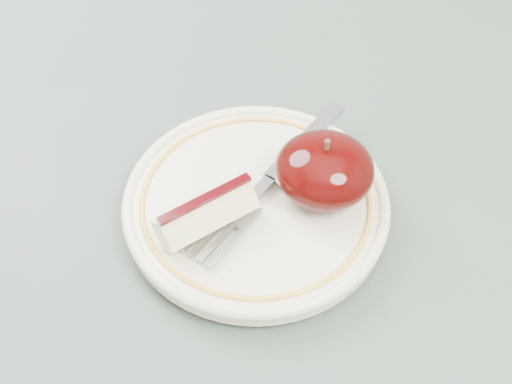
# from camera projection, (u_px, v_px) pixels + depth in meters

# --- Properties ---
(table) EXTENTS (0.90, 0.90, 0.75)m
(table) POSITION_uv_depth(u_px,v_px,m) (282.00, 312.00, 0.58)
(table) COLOR brown
(table) RESTS_ON ground
(plate) EXTENTS (0.20, 0.20, 0.02)m
(plate) POSITION_uv_depth(u_px,v_px,m) (256.00, 204.00, 0.53)
(plate) COLOR beige
(plate) RESTS_ON table
(apple_half) EXTENTS (0.07, 0.07, 0.05)m
(apple_half) POSITION_uv_depth(u_px,v_px,m) (324.00, 170.00, 0.51)
(apple_half) COLOR black
(apple_half) RESTS_ON plate
(apple_wedge) EXTENTS (0.07, 0.07, 0.03)m
(apple_wedge) POSITION_uv_depth(u_px,v_px,m) (206.00, 213.00, 0.49)
(apple_wedge) COLOR #FFF3BB
(apple_wedge) RESTS_ON plate
(fork) EXTENTS (0.11, 0.17, 0.00)m
(fork) POSITION_uv_depth(u_px,v_px,m) (269.00, 180.00, 0.53)
(fork) COLOR gray
(fork) RESTS_ON plate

